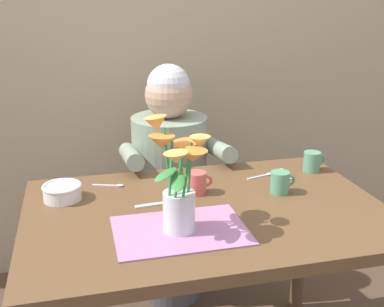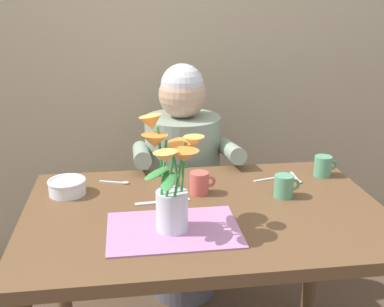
{
  "view_description": "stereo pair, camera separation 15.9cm",
  "coord_description": "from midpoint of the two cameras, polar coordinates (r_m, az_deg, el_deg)",
  "views": [
    {
      "loc": [
        -0.4,
        -1.41,
        1.43
      ],
      "look_at": [
        -0.04,
        0.05,
        0.92
      ],
      "focal_mm": 45.02,
      "sensor_mm": 36.0,
      "label": 1
    },
    {
      "loc": [
        -0.24,
        -1.44,
        1.43
      ],
      "look_at": [
        -0.04,
        0.05,
        0.92
      ],
      "focal_mm": 45.02,
      "sensor_mm": 36.0,
      "label": 2
    }
  ],
  "objects": [
    {
      "name": "wood_panel_backdrop",
      "position": [
        2.5,
        -0.52,
        14.57
      ],
      "size": [
        4.0,
        0.1,
        2.5
      ],
      "primitive_type": "cube",
      "color": "tan",
      "rests_on": "ground_plane"
    },
    {
      "name": "dining_table",
      "position": [
        1.66,
        4.3,
        -9.64
      ],
      "size": [
        1.2,
        0.8,
        0.74
      ],
      "color": "brown",
      "rests_on": "ground_plane"
    },
    {
      "name": "seated_person",
      "position": [
        2.24,
        0.94,
        -4.07
      ],
      "size": [
        0.45,
        0.47,
        1.14
      ],
      "rotation": [
        0.0,
        0.0,
        0.04
      ],
      "color": "#4C4C56",
      "rests_on": "ground_plane"
    },
    {
      "name": "striped_placemat",
      "position": [
        1.47,
        0.9,
        -9.08
      ],
      "size": [
        0.4,
        0.28,
        0.0
      ],
      "primitive_type": "cube",
      "color": "#B275A3",
      "rests_on": "dining_table"
    },
    {
      "name": "flower_vase",
      "position": [
        1.41,
        0.86,
        -2.78
      ],
      "size": [
        0.21,
        0.24,
        0.35
      ],
      "color": "silver",
      "rests_on": "dining_table"
    },
    {
      "name": "ceramic_bowl",
      "position": [
        1.75,
        -12.08,
        -3.86
      ],
      "size": [
        0.14,
        0.14,
        0.06
      ],
      "color": "white",
      "rests_on": "dining_table"
    },
    {
      "name": "dinner_knife",
      "position": [
        1.66,
        -0.76,
        -5.82
      ],
      "size": [
        0.19,
        0.04,
        0.0
      ],
      "primitive_type": "cube",
      "rotation": [
        0.0,
        0.0,
        0.09
      ],
      "color": "silver",
      "rests_on": "dining_table"
    },
    {
      "name": "ceramic_mug",
      "position": [
        1.97,
        17.53,
        -1.46
      ],
      "size": [
        0.09,
        0.07,
        0.08
      ],
      "color": "#569970",
      "rests_on": "dining_table"
    },
    {
      "name": "coffee_cup",
      "position": [
        1.73,
        13.47,
        -3.82
      ],
      "size": [
        0.09,
        0.07,
        0.08
      ],
      "color": "#569970",
      "rests_on": "dining_table"
    },
    {
      "name": "tea_cup",
      "position": [
        1.72,
        3.59,
        -3.56
      ],
      "size": [
        0.09,
        0.07,
        0.08
      ],
      "color": "#CC564C",
      "rests_on": "dining_table"
    },
    {
      "name": "spoon_0",
      "position": [
        1.83,
        -6.18,
        -3.46
      ],
      "size": [
        0.12,
        0.05,
        0.01
      ],
      "color": "silver",
      "rests_on": "dining_table"
    },
    {
      "name": "spoon_1",
      "position": [
        1.91,
        14.68,
        -3.02
      ],
      "size": [
        0.02,
        0.12,
        0.01
      ],
      "color": "silver",
      "rests_on": "dining_table"
    },
    {
      "name": "spoon_2",
      "position": [
        1.9,
        11.83,
        -2.92
      ],
      "size": [
        0.12,
        0.05,
        0.01
      ],
      "color": "silver",
      "rests_on": "dining_table"
    }
  ]
}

